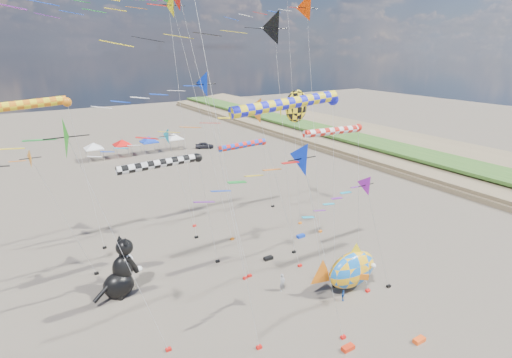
{
  "coord_description": "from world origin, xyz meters",
  "views": [
    {
      "loc": [
        -17.92,
        -13.71,
        19.38
      ],
      "look_at": [
        -1.92,
        12.0,
        9.33
      ],
      "focal_mm": 28.0,
      "sensor_mm": 36.0,
      "label": 1
    }
  ],
  "objects_px": {
    "person_adult": "(282,282)",
    "parked_car": "(204,145)",
    "fish_inflatable": "(352,270)",
    "cat_inflatable": "(120,267)",
    "child_blue": "(343,295)",
    "child_green": "(322,273)"
  },
  "relations": [
    {
      "from": "person_adult",
      "to": "parked_car",
      "type": "relative_size",
      "value": 0.43
    },
    {
      "from": "fish_inflatable",
      "to": "cat_inflatable",
      "type": "bearing_deg",
      "value": 149.93
    },
    {
      "from": "child_blue",
      "to": "person_adult",
      "type": "bearing_deg",
      "value": 100.39
    },
    {
      "from": "parked_car",
      "to": "child_green",
      "type": "bearing_deg",
      "value": -164.51
    },
    {
      "from": "cat_inflatable",
      "to": "person_adult",
      "type": "relative_size",
      "value": 3.23
    },
    {
      "from": "child_green",
      "to": "parked_car",
      "type": "bearing_deg",
      "value": 90.02
    },
    {
      "from": "child_green",
      "to": "parked_car",
      "type": "relative_size",
      "value": 0.3
    },
    {
      "from": "person_adult",
      "to": "child_green",
      "type": "height_order",
      "value": "person_adult"
    },
    {
      "from": "person_adult",
      "to": "parked_car",
      "type": "bearing_deg",
      "value": 56.23
    },
    {
      "from": "child_green",
      "to": "person_adult",
      "type": "bearing_deg",
      "value": -171.42
    },
    {
      "from": "fish_inflatable",
      "to": "child_green",
      "type": "xyz_separation_m",
      "value": [
        -0.89,
        2.6,
        -1.37
      ]
    },
    {
      "from": "cat_inflatable",
      "to": "child_green",
      "type": "relative_size",
      "value": 4.51
    },
    {
      "from": "person_adult",
      "to": "child_green",
      "type": "xyz_separation_m",
      "value": [
        4.0,
        -0.32,
        -0.22
      ]
    },
    {
      "from": "cat_inflatable",
      "to": "person_adult",
      "type": "height_order",
      "value": "cat_inflatable"
    },
    {
      "from": "cat_inflatable",
      "to": "fish_inflatable",
      "type": "bearing_deg",
      "value": -51.01
    },
    {
      "from": "cat_inflatable",
      "to": "parked_car",
      "type": "relative_size",
      "value": 1.37
    },
    {
      "from": "cat_inflatable",
      "to": "fish_inflatable",
      "type": "relative_size",
      "value": 0.78
    },
    {
      "from": "child_green",
      "to": "child_blue",
      "type": "xyz_separation_m",
      "value": [
        -0.69,
        -3.4,
        -0.08
      ]
    },
    {
      "from": "cat_inflatable",
      "to": "person_adult",
      "type": "bearing_deg",
      "value": -50.67
    },
    {
      "from": "cat_inflatable",
      "to": "child_blue",
      "type": "height_order",
      "value": "cat_inflatable"
    },
    {
      "from": "cat_inflatable",
      "to": "child_green",
      "type": "bearing_deg",
      "value": -44.88
    },
    {
      "from": "person_adult",
      "to": "parked_car",
      "type": "height_order",
      "value": "person_adult"
    }
  ]
}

